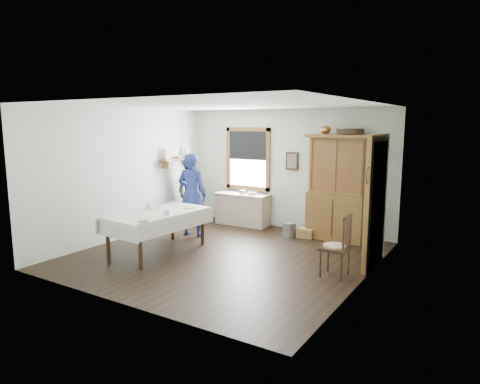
{
  "coord_description": "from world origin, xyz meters",
  "views": [
    {
      "loc": [
        4.21,
        -6.26,
        2.4
      ],
      "look_at": [
        0.13,
        0.3,
        1.14
      ],
      "focal_mm": 32.0,
      "sensor_mm": 36.0,
      "label": 1
    }
  ],
  "objects_px": {
    "spindle_chair": "(335,245)",
    "woman_blue": "(192,198)",
    "dining_table": "(158,232)",
    "pail": "(289,229)",
    "wicker_basket": "(305,233)",
    "figure_dark": "(192,195)",
    "work_counter": "(243,209)",
    "china_hutch": "(338,188)"
  },
  "relations": [
    {
      "from": "dining_table",
      "to": "wicker_basket",
      "type": "xyz_separation_m",
      "value": [
        1.9,
        2.44,
        -0.29
      ]
    },
    {
      "from": "wicker_basket",
      "to": "figure_dark",
      "type": "bearing_deg",
      "value": -172.8
    },
    {
      "from": "spindle_chair",
      "to": "woman_blue",
      "type": "xyz_separation_m",
      "value": [
        -3.44,
        0.77,
        0.33
      ]
    },
    {
      "from": "work_counter",
      "to": "dining_table",
      "type": "relative_size",
      "value": 0.68
    },
    {
      "from": "wicker_basket",
      "to": "figure_dark",
      "type": "xyz_separation_m",
      "value": [
        -2.75,
        -0.35,
        0.61
      ]
    },
    {
      "from": "pail",
      "to": "woman_blue",
      "type": "xyz_separation_m",
      "value": [
        -1.8,
        -1.03,
        0.68
      ]
    },
    {
      "from": "dining_table",
      "to": "figure_dark",
      "type": "distance_m",
      "value": 2.28
    },
    {
      "from": "pail",
      "to": "woman_blue",
      "type": "relative_size",
      "value": 0.18
    },
    {
      "from": "spindle_chair",
      "to": "woman_blue",
      "type": "relative_size",
      "value": 0.61
    },
    {
      "from": "china_hutch",
      "to": "pail",
      "type": "bearing_deg",
      "value": -159.23
    },
    {
      "from": "work_counter",
      "to": "china_hutch",
      "type": "relative_size",
      "value": 0.61
    },
    {
      "from": "wicker_basket",
      "to": "figure_dark",
      "type": "height_order",
      "value": "figure_dark"
    },
    {
      "from": "pail",
      "to": "woman_blue",
      "type": "distance_m",
      "value": 2.18
    },
    {
      "from": "china_hutch",
      "to": "woman_blue",
      "type": "xyz_separation_m",
      "value": [
        -2.72,
        -1.37,
        -0.26
      ]
    },
    {
      "from": "pail",
      "to": "spindle_chair",
      "type": "bearing_deg",
      "value": -47.63
    },
    {
      "from": "dining_table",
      "to": "pail",
      "type": "xyz_separation_m",
      "value": [
        1.57,
        2.35,
        -0.24
      ]
    },
    {
      "from": "woman_blue",
      "to": "figure_dark",
      "type": "bearing_deg",
      "value": -61.09
    },
    {
      "from": "woman_blue",
      "to": "work_counter",
      "type": "bearing_deg",
      "value": -115.63
    },
    {
      "from": "china_hutch",
      "to": "figure_dark",
      "type": "bearing_deg",
      "value": -169.39
    },
    {
      "from": "china_hutch",
      "to": "pail",
      "type": "xyz_separation_m",
      "value": [
        -0.91,
        -0.34,
        -0.93
      ]
    },
    {
      "from": "pail",
      "to": "figure_dark",
      "type": "xyz_separation_m",
      "value": [
        -2.42,
        -0.26,
        0.56
      ]
    },
    {
      "from": "spindle_chair",
      "to": "woman_blue",
      "type": "distance_m",
      "value": 3.54
    },
    {
      "from": "china_hutch",
      "to": "woman_blue",
      "type": "relative_size",
      "value": 1.31
    },
    {
      "from": "work_counter",
      "to": "china_hutch",
      "type": "bearing_deg",
      "value": -2.44
    },
    {
      "from": "work_counter",
      "to": "wicker_basket",
      "type": "bearing_deg",
      "value": -10.97
    },
    {
      "from": "china_hutch",
      "to": "dining_table",
      "type": "height_order",
      "value": "china_hutch"
    },
    {
      "from": "pail",
      "to": "woman_blue",
      "type": "bearing_deg",
      "value": -150.21
    },
    {
      "from": "spindle_chair",
      "to": "wicker_basket",
      "type": "relative_size",
      "value": 2.98
    },
    {
      "from": "china_hutch",
      "to": "spindle_chair",
      "type": "height_order",
      "value": "china_hutch"
    },
    {
      "from": "china_hutch",
      "to": "dining_table",
      "type": "bearing_deg",
      "value": -132.27
    },
    {
      "from": "dining_table",
      "to": "pail",
      "type": "relative_size",
      "value": 6.45
    },
    {
      "from": "china_hutch",
      "to": "dining_table",
      "type": "relative_size",
      "value": 1.12
    },
    {
      "from": "woman_blue",
      "to": "figure_dark",
      "type": "relative_size",
      "value": 1.17
    },
    {
      "from": "pail",
      "to": "wicker_basket",
      "type": "height_order",
      "value": "pail"
    },
    {
      "from": "work_counter",
      "to": "china_hutch",
      "type": "xyz_separation_m",
      "value": [
        2.32,
        -0.04,
        0.71
      ]
    },
    {
      "from": "figure_dark",
      "to": "wicker_basket",
      "type": "bearing_deg",
      "value": -4.03
    },
    {
      "from": "work_counter",
      "to": "dining_table",
      "type": "height_order",
      "value": "dining_table"
    },
    {
      "from": "wicker_basket",
      "to": "pail",
      "type": "bearing_deg",
      "value": -164.97
    },
    {
      "from": "dining_table",
      "to": "figure_dark",
      "type": "bearing_deg",
      "value": 112.25
    },
    {
      "from": "work_counter",
      "to": "figure_dark",
      "type": "distance_m",
      "value": 1.25
    },
    {
      "from": "work_counter",
      "to": "pail",
      "type": "height_order",
      "value": "work_counter"
    },
    {
      "from": "wicker_basket",
      "to": "figure_dark",
      "type": "relative_size",
      "value": 0.24
    }
  ]
}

